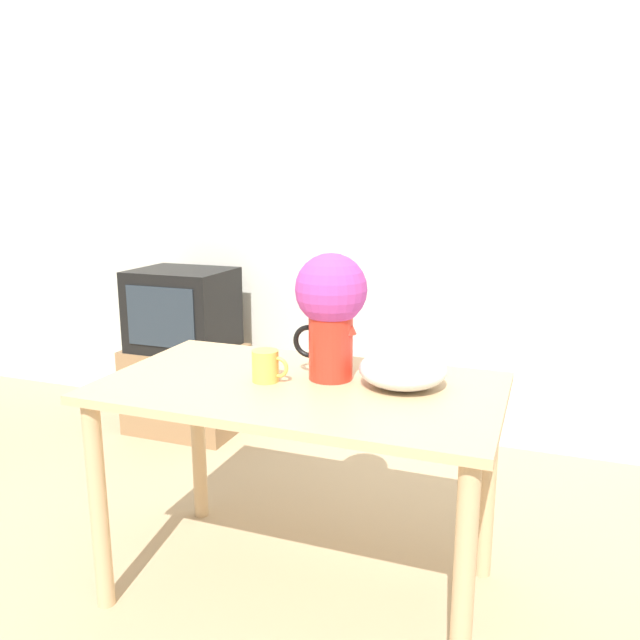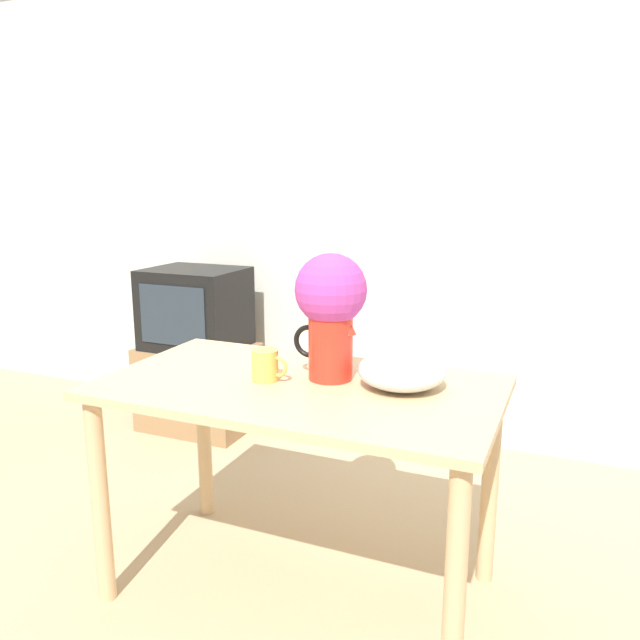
{
  "view_description": "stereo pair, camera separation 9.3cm",
  "coord_description": "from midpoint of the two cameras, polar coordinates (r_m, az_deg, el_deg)",
  "views": [
    {
      "loc": [
        0.81,
        -1.71,
        1.44
      ],
      "look_at": [
        0.09,
        0.21,
        0.98
      ],
      "focal_mm": 35.0,
      "sensor_mm": 36.0,
      "label": 1
    },
    {
      "loc": [
        0.89,
        -1.68,
        1.44
      ],
      "look_at": [
        0.09,
        0.21,
        0.98
      ],
      "focal_mm": 35.0,
      "sensor_mm": 36.0,
      "label": 2
    }
  ],
  "objects": [
    {
      "name": "ground_plane",
      "position": [
        2.38,
        -3.08,
        -24.54
      ],
      "size": [
        12.0,
        12.0,
        0.0
      ],
      "primitive_type": "plane",
      "color": "tan"
    },
    {
      "name": "wall_back",
      "position": [
        3.47,
        9.03,
        10.22
      ],
      "size": [
        8.0,
        0.05,
        2.6
      ],
      "color": "silver",
      "rests_on": "ground_plane"
    },
    {
      "name": "table",
      "position": [
        2.13,
        -0.65,
        -8.8
      ],
      "size": [
        1.32,
        0.75,
        0.77
      ],
      "color": "tan",
      "rests_on": "ground_plane"
    },
    {
      "name": "flower_vase",
      "position": [
        2.08,
        2.27,
        1.41
      ],
      "size": [
        0.26,
        0.24,
        0.43
      ],
      "color": "red",
      "rests_on": "table"
    },
    {
      "name": "coffee_mug",
      "position": [
        2.11,
        -3.71,
        -4.16
      ],
      "size": [
        0.13,
        0.09,
        0.11
      ],
      "color": "gold",
      "rests_on": "table"
    },
    {
      "name": "white_bowl",
      "position": [
        2.05,
        8.78,
        -4.59
      ],
      "size": [
        0.29,
        0.29,
        0.12
      ],
      "color": "silver",
      "rests_on": "table"
    },
    {
      "name": "tv_stand",
      "position": [
        3.77,
        -10.3,
        -6.02
      ],
      "size": [
        0.63,
        0.45,
        0.49
      ],
      "color": "#8E6B47",
      "rests_on": "ground_plane"
    },
    {
      "name": "tv_set",
      "position": [
        3.64,
        -10.61,
        1.06
      ],
      "size": [
        0.54,
        0.44,
        0.46
      ],
      "color": "black",
      "rests_on": "tv_stand"
    }
  ]
}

